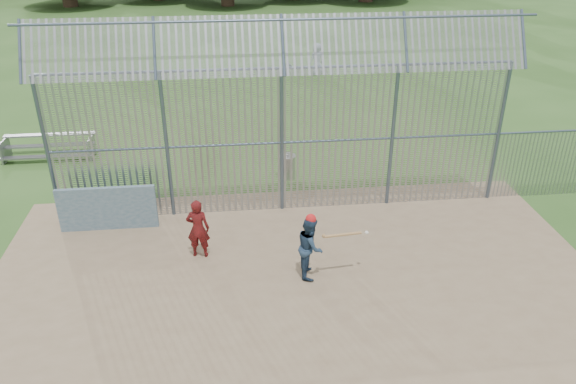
{
  "coord_description": "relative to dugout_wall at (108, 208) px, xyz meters",
  "views": [
    {
      "loc": [
        -1.34,
        -10.22,
        7.64
      ],
      "look_at": [
        0.0,
        2.0,
        1.3
      ],
      "focal_mm": 35.0,
      "sensor_mm": 36.0,
      "label": 1
    }
  ],
  "objects": [
    {
      "name": "bg_kid_standing",
      "position": [
        7.72,
        14.28,
        0.16
      ],
      "size": [
        0.9,
        0.77,
        1.56
      ],
      "primitive_type": "imported",
      "rotation": [
        0.0,
        0.0,
        3.59
      ],
      "color": "slate",
      "rests_on": "ground"
    },
    {
      "name": "batter",
      "position": [
        4.92,
        -2.58,
        0.14
      ],
      "size": [
        0.63,
        0.77,
        1.48
      ],
      "primitive_type": "imported",
      "rotation": [
        0.0,
        0.0,
        1.47
      ],
      "color": "navy",
      "rests_on": "dirt_infield"
    },
    {
      "name": "dugout_wall",
      "position": [
        0.0,
        0.0,
        0.0
      ],
      "size": [
        2.5,
        0.12,
        1.2
      ],
      "primitive_type": "cube",
      "color": "#38566B",
      "rests_on": "dirt_infield"
    },
    {
      "name": "backstop_fence",
      "position": [
        6.41,
        0.53,
        1.74
      ],
      "size": [
        20.09,
        0.81,
        5.3
      ],
      "color": "#47566B",
      "rests_on": "ground"
    },
    {
      "name": "bleacher",
      "position": [
        -2.81,
        4.98,
        -0.21
      ],
      "size": [
        3.0,
        0.95,
        0.72
      ],
      "color": "slate",
      "rests_on": "ground"
    },
    {
      "name": "batting_gear",
      "position": [
        5.12,
        -2.62,
        0.75
      ],
      "size": [
        1.43,
        0.34,
        0.58
      ],
      "color": "red",
      "rests_on": "ground"
    },
    {
      "name": "onlooker",
      "position": [
        2.38,
        -1.53,
        0.15
      ],
      "size": [
        0.6,
        0.44,
        1.51
      ],
      "primitive_type": "imported",
      "rotation": [
        0.0,
        0.0,
        2.98
      ],
      "color": "maroon",
      "rests_on": "dirt_infield"
    },
    {
      "name": "bg_kid_seated",
      "position": [
        6.26,
        14.2,
        -0.23
      ],
      "size": [
        0.5,
        0.32,
        0.78
      ],
      "primitive_type": "imported",
      "rotation": [
        0.0,
        0.0,
        2.83
      ],
      "color": "slate",
      "rests_on": "ground"
    },
    {
      "name": "ground",
      "position": [
        4.6,
        -2.9,
        -0.62
      ],
      "size": [
        120.0,
        120.0,
        0.0
      ],
      "primitive_type": "plane",
      "color": "#2D511E",
      "rests_on": "ground"
    },
    {
      "name": "trash_can",
      "position": [
        4.95,
        2.61,
        -0.24
      ],
      "size": [
        0.56,
        0.56,
        0.82
      ],
      "color": "gray",
      "rests_on": "ground"
    },
    {
      "name": "dirt_infield",
      "position": [
        4.6,
        -3.4,
        -0.61
      ],
      "size": [
        14.0,
        10.0,
        0.02
      ],
      "primitive_type": "cube",
      "color": "#756047",
      "rests_on": "ground"
    }
  ]
}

